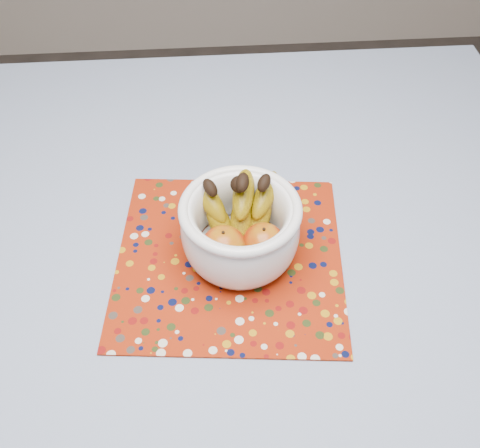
{
  "coord_description": "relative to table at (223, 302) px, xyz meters",
  "views": [
    {
      "loc": [
        -0.01,
        -0.56,
        1.5
      ],
      "look_at": [
        0.03,
        0.04,
        0.83
      ],
      "focal_mm": 42.0,
      "sensor_mm": 36.0,
      "label": 1
    }
  ],
  "objects": [
    {
      "name": "fruit_bowl",
      "position": [
        0.03,
        0.04,
        0.16
      ],
      "size": [
        0.21,
        0.2,
        0.15
      ],
      "color": "white",
      "rests_on": "placemat"
    },
    {
      "name": "placemat",
      "position": [
        0.01,
        0.03,
        0.09
      ],
      "size": [
        0.41,
        0.41,
        0.0
      ],
      "primitive_type": "cube",
      "rotation": [
        0.0,
        0.0,
        -0.1
      ],
      "color": "maroon",
      "rests_on": "tablecloth"
    },
    {
      "name": "tablecloth",
      "position": [
        0.0,
        0.0,
        0.08
      ],
      "size": [
        1.32,
        1.32,
        0.01
      ],
      "primitive_type": "cube",
      "color": "slate",
      "rests_on": "table"
    },
    {
      "name": "table",
      "position": [
        0.0,
        0.0,
        0.0
      ],
      "size": [
        1.2,
        1.2,
        0.75
      ],
      "color": "brown",
      "rests_on": "ground"
    }
  ]
}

